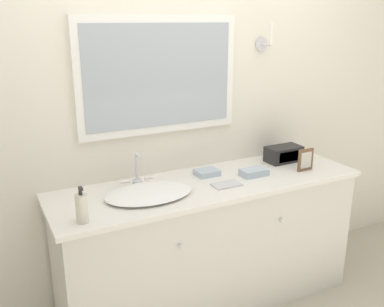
{
  "coord_description": "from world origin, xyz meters",
  "views": [
    {
      "loc": [
        -1.21,
        -1.81,
        1.81
      ],
      "look_at": [
        -0.12,
        0.31,
        1.06
      ],
      "focal_mm": 40.0,
      "sensor_mm": 36.0,
      "label": 1
    }
  ],
  "objects_px": {
    "appliance_box": "(284,154)",
    "picture_frame": "(306,160)",
    "sink_basin": "(149,192)",
    "soap_bottle": "(82,208)"
  },
  "relations": [
    {
      "from": "appliance_box",
      "to": "picture_frame",
      "type": "xyz_separation_m",
      "value": [
        0.0,
        -0.22,
        0.02
      ]
    },
    {
      "from": "sink_basin",
      "to": "picture_frame",
      "type": "bearing_deg",
      "value": -4.65
    },
    {
      "from": "soap_bottle",
      "to": "appliance_box",
      "type": "relative_size",
      "value": 0.76
    },
    {
      "from": "soap_bottle",
      "to": "picture_frame",
      "type": "height_order",
      "value": "soap_bottle"
    },
    {
      "from": "soap_bottle",
      "to": "appliance_box",
      "type": "height_order",
      "value": "soap_bottle"
    },
    {
      "from": "appliance_box",
      "to": "sink_basin",
      "type": "bearing_deg",
      "value": -172.94
    },
    {
      "from": "soap_bottle",
      "to": "sink_basin",
      "type": "bearing_deg",
      "value": 21.68
    },
    {
      "from": "picture_frame",
      "to": "sink_basin",
      "type": "bearing_deg",
      "value": 175.35
    },
    {
      "from": "soap_bottle",
      "to": "appliance_box",
      "type": "xyz_separation_m",
      "value": [
        1.47,
        0.3,
        -0.02
      ]
    },
    {
      "from": "soap_bottle",
      "to": "appliance_box",
      "type": "bearing_deg",
      "value": 11.33
    }
  ]
}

